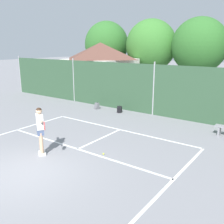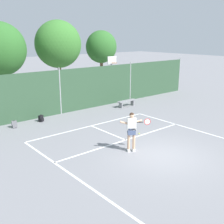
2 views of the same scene
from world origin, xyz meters
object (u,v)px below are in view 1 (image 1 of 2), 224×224
Objects in this scene: tennis_player at (40,127)px; backpack_black at (119,110)px; tennis_ball at (103,154)px; backpack_grey at (97,106)px.

tennis_player reaches higher than backpack_black.
tennis_player reaches higher than tennis_ball.
tennis_player is at bearing -67.23° from backpack_grey.
tennis_player is 4.01× the size of backpack_black.
backpack_grey and backpack_black have the same top height.
backpack_black is (-3.05, 5.53, 0.16)m from tennis_ball.
backpack_grey reaches higher than tennis_ball.
tennis_ball is 6.32m from backpack_black.
tennis_ball is at bearing 35.90° from tennis_player.
backpack_grey is at bearing 112.77° from tennis_player.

